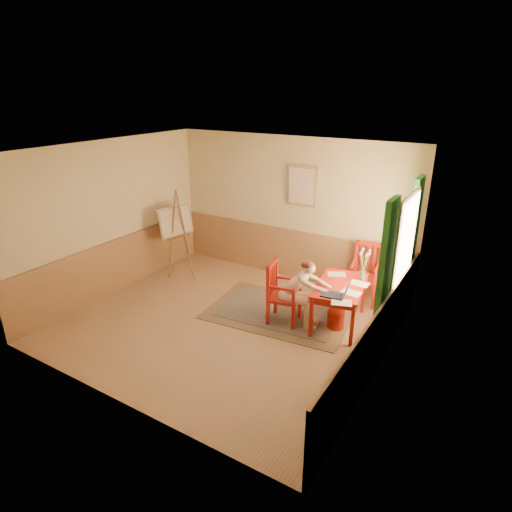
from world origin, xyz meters
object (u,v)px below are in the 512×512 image
Objects in this scene: table at (340,290)px; chair_left at (281,293)px; chair_back at (365,273)px; figure at (299,290)px; easel at (177,225)px; laptop at (337,293)px.

table is 0.94m from chair_left.
chair_back is (0.08, 1.03, -0.09)m from table.
table is at bearing 32.95° from figure.
easel is at bearing 168.70° from figure.
chair_left is at bearing -154.97° from table.
table is 3.60m from easel.
table is 0.45m from laptop.
chair_back is at bearing 65.46° from figure.
chair_back is at bearing 56.95° from chair_left.
figure is (-0.64, -1.39, 0.09)m from chair_back.
chair_back reaches higher than chair_left.
easel is at bearing 166.76° from chair_left.
table is 0.66m from figure.
chair_left is 0.58× the size of easel.
figure reaches higher than chair_left.
chair_left is at bearing 178.54° from laptop.
figure is 0.64× the size of easel.
figure is 0.67m from laptop.
chair_back is 3.77m from easel.
table is at bearing -94.64° from chair_back.
chair_left is 2.84m from easel.
laptop is (0.66, -0.06, 0.14)m from figure.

